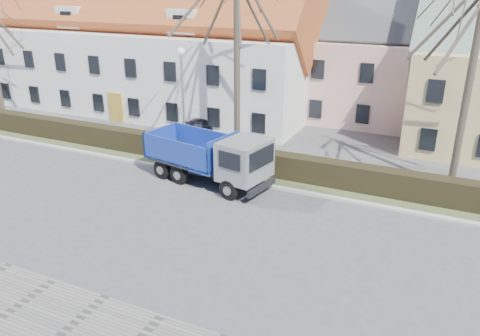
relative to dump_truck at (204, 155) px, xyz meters
The scene contains 12 objects.
ground 4.57m from the dump_truck, 66.06° to the right, with size 120.00×120.00×0.00m, color #48494B.
curb_far 2.31m from the dump_truck, 19.58° to the left, with size 80.00×0.30×0.12m, color #B0AEA5.
grass_strip 3.15m from the dump_truck, 51.63° to the left, with size 80.00×3.00×0.10m, color #42502D.
hedge 2.79m from the dump_truck, 48.98° to the left, with size 60.00×0.90×1.30m, color black.
building_white 16.79m from the dump_truck, 133.05° to the left, with size 26.80×10.80×9.50m, color white, non-canonical shape.
building_pink 17.23m from the dump_truck, 70.22° to the left, with size 10.80×8.80×8.00m, color #DBA99B, non-canonical shape.
tree_1 6.69m from the dump_truck, 92.99° to the left, with size 9.20×9.20×12.65m, color #3B3228, non-canonical shape.
tree_2 13.25m from the dump_truck, 21.05° to the left, with size 8.00×8.00×11.00m, color #3B3228, non-canonical shape.
dump_truck is the anchor object (origin of this frame).
streetlight 4.62m from the dump_truck, 134.63° to the left, with size 0.50×0.50×6.41m, color gray, non-canonical shape.
cart_frame 2.01m from the dump_truck, behind, with size 0.79×0.45×0.72m, color silver, non-canonical shape.
parked_car_a 8.42m from the dump_truck, 117.26° to the left, with size 1.41×3.49×1.19m, color #212128.
Camera 1 is at (9.38, -15.74, 9.74)m, focal length 35.00 mm.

